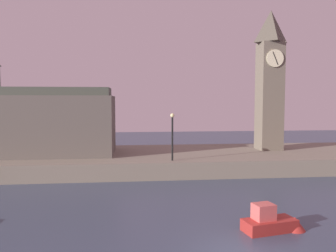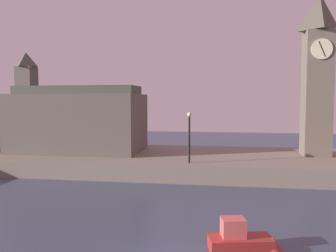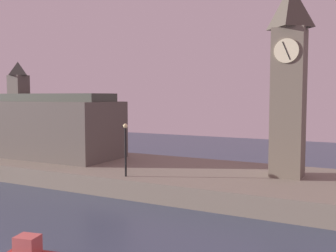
% 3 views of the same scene
% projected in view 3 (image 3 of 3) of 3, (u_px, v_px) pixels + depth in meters
% --- Properties ---
extents(far_embankment, '(70.00, 12.00, 1.50)m').
position_uv_depth(far_embankment, '(169.00, 176.00, 34.04)').
color(far_embankment, slate).
rests_on(far_embankment, ground).
extents(clock_tower, '(2.57, 2.61, 14.58)m').
position_uv_depth(clock_tower, '(289.00, 78.00, 29.71)').
color(clock_tower, '#6B6051').
rests_on(clock_tower, far_embankment).
extents(parliament_hall, '(12.62, 6.70, 9.85)m').
position_uv_depth(parliament_hall, '(56.00, 126.00, 39.85)').
color(parliament_hall, '#5B544C').
rests_on(parliament_hall, far_embankment).
extents(streetlamp, '(0.36, 0.36, 4.09)m').
position_uv_depth(streetlamp, '(126.00, 144.00, 30.08)').
color(streetlamp, black).
rests_on(streetlamp, far_embankment).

